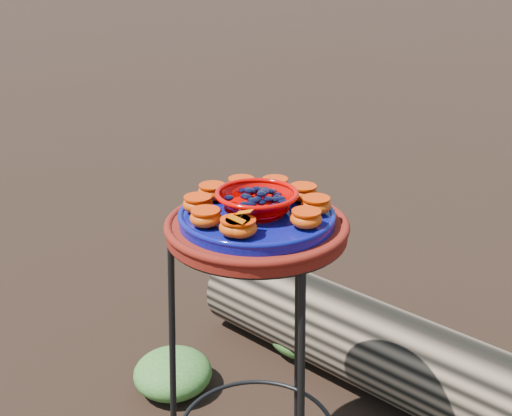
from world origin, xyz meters
The scene contains 19 objects.
plant_stand centered at (0.00, 0.00, 0.35)m, with size 0.44×0.44×0.70m, color black, non-canonical shape.
terracotta_saucer centered at (0.00, 0.00, 0.72)m, with size 0.40×0.40×0.03m, color #4E1109.
cobalt_plate centered at (0.00, 0.00, 0.74)m, with size 0.35×0.35×0.02m, color #000D5C.
red_bowl centered at (0.00, 0.00, 0.78)m, with size 0.17×0.17×0.05m, color #C70200, non-canonical shape.
glass_gems centered at (0.00, 0.00, 0.82)m, with size 0.13×0.13×0.02m, color black, non-canonical shape.
orange_half_0 centered at (0.04, -0.12, 0.77)m, with size 0.07×0.07×0.04m, color #BA3B03.
orange_half_1 centered at (0.13, -0.01, 0.77)m, with size 0.07×0.07×0.04m, color #BA3B03.
orange_half_2 centered at (0.11, 0.07, 0.77)m, with size 0.07×0.07×0.04m, color #BA3B03.
orange_half_3 centered at (0.05, 0.12, 0.77)m, with size 0.07×0.07×0.04m, color #BA3B03.
orange_half_4 centered at (-0.03, 0.13, 0.77)m, with size 0.07×0.07×0.04m, color #BA3B03.
orange_half_5 centered at (-0.10, 0.09, 0.77)m, with size 0.07×0.07×0.04m, color #BA3B03.
orange_half_6 centered at (-0.13, 0.01, 0.77)m, with size 0.07×0.07×0.04m, color #BA3B03.
orange_half_7 centered at (-0.11, -0.07, 0.77)m, with size 0.07×0.07×0.04m, color #BA3B03.
orange_half_8 centered at (-0.05, -0.12, 0.77)m, with size 0.07×0.07×0.04m, color #BA3B03.
orange_half_9 centered at (0.03, -0.13, 0.77)m, with size 0.07×0.07×0.04m, color #BA3B03.
butterfly centered at (0.04, -0.12, 0.80)m, with size 0.07×0.05×0.01m, color #DD5000, non-canonical shape.
driftwood_log centered at (0.23, 0.51, 0.14)m, with size 1.49×0.39×0.28m, color black, non-canonical shape.
foliage_left centered at (-0.42, 0.17, 0.06)m, with size 0.25×0.25×0.12m, color #2B541E.
foliage_back centered at (-0.16, 0.59, 0.07)m, with size 0.28×0.28×0.14m, color #2B541E.
Camera 1 is at (0.70, -1.11, 1.30)m, focal length 45.00 mm.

